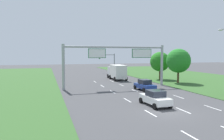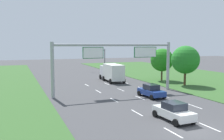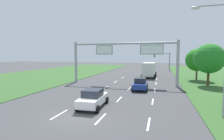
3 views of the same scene
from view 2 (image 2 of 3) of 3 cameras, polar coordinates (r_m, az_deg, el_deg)
ground_plane at (r=21.03m, az=17.76°, el=-12.89°), size 200.00×200.00×0.00m
lane_dashes_inner_left at (r=22.39m, az=9.25°, el=-11.51°), size 0.14×44.40×0.01m
lane_dashes_inner_right at (r=24.31m, az=16.48°, el=-10.28°), size 0.14×44.40×0.01m
lane_dashes_slip at (r=26.54m, az=22.53°, el=-9.12°), size 0.14×44.40×0.01m
car_near_red at (r=32.11m, az=8.97°, el=-4.75°), size 2.26×4.10×1.64m
car_lead_silver at (r=22.81m, az=13.88°, el=-9.17°), size 2.16×4.16×1.65m
box_truck at (r=45.12m, az=-0.06°, el=-0.46°), size 2.90×7.51×3.16m
sign_gantry at (r=33.79m, az=1.19°, el=2.85°), size 17.24×0.44×7.00m
traffic_light_mast at (r=62.22m, az=-3.35°, el=3.25°), size 4.76×0.49×5.60m
roadside_tree_mid at (r=42.06m, az=16.42°, el=2.26°), size 4.55×4.55×6.49m
roadside_tree_far at (r=46.62m, az=11.36°, el=2.26°), size 4.19×4.19×5.94m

